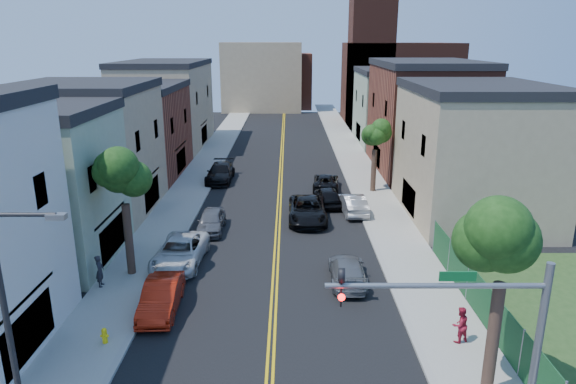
{
  "coord_description": "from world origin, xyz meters",
  "views": [
    {
      "loc": [
        0.71,
        -11.72,
        12.47
      ],
      "look_at": [
        0.7,
        23.35,
        2.0
      ],
      "focal_mm": 31.94,
      "sensor_mm": 36.0,
      "label": 1
    }
  ],
  "objects_px": {
    "black_car_left": "(220,173)",
    "pedestrian_right": "(460,325)",
    "black_car_right": "(328,196)",
    "dark_car_right_far": "(326,181)",
    "grey_car_right": "(347,270)",
    "red_sedan": "(161,297)",
    "black_suv_lane": "(308,210)",
    "grey_car_left": "(211,221)",
    "fire_hydrant": "(104,335)",
    "silver_car_right": "(352,204)",
    "white_pickup": "(180,252)",
    "pedestrian_left": "(100,271)"
  },
  "relations": [
    {
      "from": "silver_car_right",
      "to": "fire_hydrant",
      "type": "xyz_separation_m",
      "value": [
        -12.54,
        -17.29,
        -0.24
      ]
    },
    {
      "from": "white_pickup",
      "to": "black_car_left",
      "type": "relative_size",
      "value": 1.0
    },
    {
      "from": "dark_car_right_far",
      "to": "pedestrian_left",
      "type": "distance_m",
      "value": 22.74
    },
    {
      "from": "red_sedan",
      "to": "silver_car_right",
      "type": "distance_m",
      "value": 18.0
    },
    {
      "from": "dark_car_right_far",
      "to": "pedestrian_right",
      "type": "distance_m",
      "value": 24.09
    },
    {
      "from": "grey_car_left",
      "to": "grey_car_right",
      "type": "height_order",
      "value": "grey_car_left"
    },
    {
      "from": "pedestrian_right",
      "to": "black_car_left",
      "type": "bearing_deg",
      "value": -84.62
    },
    {
      "from": "black_suv_lane",
      "to": "pedestrian_right",
      "type": "xyz_separation_m",
      "value": [
        5.85,
        -15.61,
        0.15
      ]
    },
    {
      "from": "black_car_left",
      "to": "black_suv_lane",
      "type": "height_order",
      "value": "black_suv_lane"
    },
    {
      "from": "grey_car_right",
      "to": "black_suv_lane",
      "type": "relative_size",
      "value": 0.79
    },
    {
      "from": "grey_car_left",
      "to": "grey_car_right",
      "type": "relative_size",
      "value": 0.93
    },
    {
      "from": "pedestrian_right",
      "to": "grey_car_right",
      "type": "bearing_deg",
      "value": -76.98
    },
    {
      "from": "silver_car_right",
      "to": "pedestrian_right",
      "type": "xyz_separation_m",
      "value": [
        2.45,
        -17.2,
        0.21
      ]
    },
    {
      "from": "grey_car_right",
      "to": "silver_car_right",
      "type": "xyz_separation_m",
      "value": [
        1.63,
        11.32,
        0.08
      ]
    },
    {
      "from": "red_sedan",
      "to": "black_car_right",
      "type": "height_order",
      "value": "red_sedan"
    },
    {
      "from": "red_sedan",
      "to": "black_suv_lane",
      "type": "height_order",
      "value": "black_suv_lane"
    },
    {
      "from": "grey_car_right",
      "to": "black_car_right",
      "type": "relative_size",
      "value": 1.06
    },
    {
      "from": "dark_car_right_far",
      "to": "pedestrian_right",
      "type": "bearing_deg",
      "value": 104.53
    },
    {
      "from": "grey_car_right",
      "to": "silver_car_right",
      "type": "relative_size",
      "value": 1.01
    },
    {
      "from": "white_pickup",
      "to": "pedestrian_right",
      "type": "distance_m",
      "value": 15.72
    },
    {
      "from": "grey_car_left",
      "to": "silver_car_right",
      "type": "bearing_deg",
      "value": 19.8
    },
    {
      "from": "black_car_right",
      "to": "pedestrian_left",
      "type": "height_order",
      "value": "pedestrian_left"
    },
    {
      "from": "grey_car_left",
      "to": "dark_car_right_far",
      "type": "distance_m",
      "value": 13.33
    },
    {
      "from": "grey_car_left",
      "to": "fire_hydrant",
      "type": "distance_m",
      "value": 13.82
    },
    {
      "from": "silver_car_right",
      "to": "black_suv_lane",
      "type": "height_order",
      "value": "black_suv_lane"
    },
    {
      "from": "silver_car_right",
      "to": "black_car_right",
      "type": "bearing_deg",
      "value": -55.23
    },
    {
      "from": "silver_car_right",
      "to": "fire_hydrant",
      "type": "height_order",
      "value": "silver_car_right"
    },
    {
      "from": "black_car_right",
      "to": "silver_car_right",
      "type": "xyz_separation_m",
      "value": [
        1.7,
        -2.0,
        0.01
      ]
    },
    {
      "from": "black_car_right",
      "to": "black_suv_lane",
      "type": "relative_size",
      "value": 0.75
    },
    {
      "from": "white_pickup",
      "to": "fire_hydrant",
      "type": "xyz_separation_m",
      "value": [
        -1.54,
        -8.22,
        -0.26
      ]
    },
    {
      "from": "grey_car_right",
      "to": "fire_hydrant",
      "type": "height_order",
      "value": "grey_car_right"
    },
    {
      "from": "grey_car_left",
      "to": "black_car_right",
      "type": "distance_m",
      "value": 10.08
    },
    {
      "from": "fire_hydrant",
      "to": "white_pickup",
      "type": "bearing_deg",
      "value": 79.35
    },
    {
      "from": "grey_car_right",
      "to": "black_suv_lane",
      "type": "xyz_separation_m",
      "value": [
        -1.77,
        9.72,
        0.14
      ]
    },
    {
      "from": "silver_car_right",
      "to": "pedestrian_left",
      "type": "height_order",
      "value": "pedestrian_left"
    },
    {
      "from": "red_sedan",
      "to": "black_car_right",
      "type": "relative_size",
      "value": 1.04
    },
    {
      "from": "black_car_left",
      "to": "pedestrian_right",
      "type": "height_order",
      "value": "pedestrian_right"
    },
    {
      "from": "red_sedan",
      "to": "fire_hydrant",
      "type": "bearing_deg",
      "value": -122.91
    },
    {
      "from": "red_sedan",
      "to": "white_pickup",
      "type": "distance_m",
      "value": 5.31
    },
    {
      "from": "black_car_left",
      "to": "silver_car_right",
      "type": "relative_size",
      "value": 1.22
    },
    {
      "from": "black_car_right",
      "to": "dark_car_right_far",
      "type": "xyz_separation_m",
      "value": [
        0.19,
        4.56,
        -0.09
      ]
    },
    {
      "from": "white_pickup",
      "to": "silver_car_right",
      "type": "height_order",
      "value": "white_pickup"
    },
    {
      "from": "pedestrian_right",
      "to": "red_sedan",
      "type": "bearing_deg",
      "value": -33.74
    },
    {
      "from": "grey_car_left",
      "to": "black_car_left",
      "type": "xyz_separation_m",
      "value": [
        -1.0,
        12.74,
        0.08
      ]
    },
    {
      "from": "black_car_right",
      "to": "fire_hydrant",
      "type": "xyz_separation_m",
      "value": [
        -10.84,
        -19.3,
        -0.23
      ]
    },
    {
      "from": "black_car_right",
      "to": "pedestrian_right",
      "type": "relative_size",
      "value": 2.7
    },
    {
      "from": "silver_car_right",
      "to": "pedestrian_right",
      "type": "distance_m",
      "value": 17.38
    },
    {
      "from": "silver_car_right",
      "to": "pedestrian_left",
      "type": "bearing_deg",
      "value": 34.21
    },
    {
      "from": "black_suv_lane",
      "to": "black_car_left",
      "type": "bearing_deg",
      "value": 126.11
    },
    {
      "from": "grey_car_left",
      "to": "fire_hydrant",
      "type": "bearing_deg",
      "value": -101.19
    }
  ]
}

